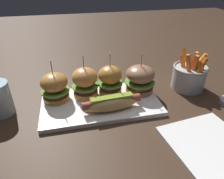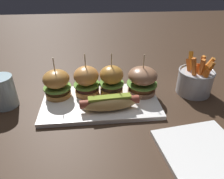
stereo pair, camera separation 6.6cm
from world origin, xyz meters
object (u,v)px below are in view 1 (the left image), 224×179
object	(u,v)px
slider_far_left	(55,87)
fries_bucket	(189,76)
platter_main	(101,103)
hot_dog	(112,103)
slider_center_left	(85,82)
slider_center_right	(110,80)
slider_far_right	(140,79)
side_plate	(209,145)

from	to	relation	value
slider_far_left	fries_bucket	xyz separation A→B (m)	(0.47, -0.00, -0.01)
platter_main	hot_dog	size ratio (longest dim) A/B	2.08
slider_center_left	slider_center_right	xyz separation A→B (m)	(0.08, -0.01, 0.00)
hot_dog	fries_bucket	xyz separation A→B (m)	(0.31, 0.09, 0.01)
slider_center_left	platter_main	bearing A→B (deg)	-47.69
hot_dog	slider_far_left	distance (m)	0.19
slider_far_left	slider_far_right	xyz separation A→B (m)	(0.28, -0.01, 0.00)
slider_center_right	slider_far_right	bearing A→B (deg)	-1.73
hot_dog	fries_bucket	size ratio (longest dim) A/B	1.28
fries_bucket	side_plate	size ratio (longest dim) A/B	0.73
fries_bucket	slider_center_right	bearing A→B (deg)	-179.73
hot_dog	fries_bucket	world-z (taller)	fries_bucket
platter_main	side_plate	world-z (taller)	platter_main
slider_far_right	fries_bucket	distance (m)	0.19
slider_far_left	hot_dog	bearing A→B (deg)	-29.43
slider_center_left	fries_bucket	distance (m)	0.38
slider_center_left	side_plate	xyz separation A→B (m)	(0.28, -0.29, -0.06)
slider_far_right	fries_bucket	size ratio (longest dim) A/B	0.98
fries_bucket	platter_main	bearing A→B (deg)	-172.84
slider_far_right	fries_bucket	xyz separation A→B (m)	(0.19, 0.00, -0.01)
platter_main	slider_center_left	bearing A→B (deg)	132.31
platter_main	slider_center_left	xyz separation A→B (m)	(-0.04, 0.05, 0.06)
hot_dog	slider_far_right	size ratio (longest dim) A/B	1.31
hot_dog	slider_center_right	size ratio (longest dim) A/B	1.24
platter_main	side_plate	xyz separation A→B (m)	(0.24, -0.24, -0.00)
platter_main	slider_far_left	xyz separation A→B (m)	(-0.14, 0.04, 0.05)
slider_center_right	fries_bucket	xyz separation A→B (m)	(0.29, 0.00, -0.02)
slider_far_left	slider_center_right	distance (m)	0.18
hot_dog	slider_center_right	world-z (taller)	slider_center_right
slider_far_left	fries_bucket	size ratio (longest dim) A/B	0.97
fries_bucket	side_plate	world-z (taller)	fries_bucket
platter_main	slider_center_left	distance (m)	0.09
platter_main	slider_far_right	world-z (taller)	slider_far_right
slider_center_right	slider_far_right	size ratio (longest dim) A/B	1.06
slider_center_right	fries_bucket	size ratio (longest dim) A/B	1.03
hot_dog	side_plate	bearing A→B (deg)	-42.06
slider_far_left	side_plate	size ratio (longest dim) A/B	0.70
slider_far_right	side_plate	distance (m)	0.30
slider_far_left	slider_center_left	bearing A→B (deg)	1.46
platter_main	slider_center_left	size ratio (longest dim) A/B	2.60
platter_main	fries_bucket	size ratio (longest dim) A/B	2.65
slider_far_left	platter_main	bearing A→B (deg)	-17.66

